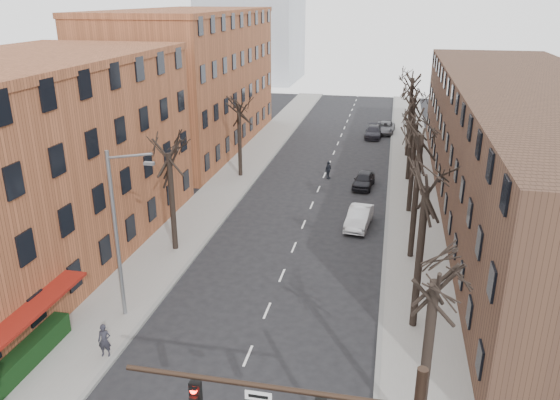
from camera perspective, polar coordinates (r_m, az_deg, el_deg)
The scene contains 21 objects.
sidewalk_left at distance 51.98m, azimuth -4.27°, elevation 2.90°, with size 4.00×90.00×0.15m, color gray.
sidewalk_right at distance 50.17m, azimuth 13.62°, elevation 1.70°, with size 4.00×90.00×0.15m, color gray.
building_left_near at distance 36.50m, azimuth -25.60°, elevation 2.92°, with size 12.00×26.00×12.00m, color brown.
building_left_far at distance 61.27m, azimuth -9.48°, elevation 12.04°, with size 12.00×28.00×14.00m, color brown.
building_right at distance 45.10m, azimuth 24.48°, elevation 4.84°, with size 12.00×50.00×10.00m, color #462E21.
awning_left at distance 28.75m, azimuth -23.57°, elevation -14.76°, with size 1.20×7.00×0.15m, color maroon.
hedge at distance 27.81m, azimuth -25.11°, elevation -14.70°, with size 0.80×6.00×1.00m, color black.
tree_right_b at distance 29.29m, azimuth 13.67°, elevation -12.77°, with size 5.20×5.20×10.80m, color black, non-canonical shape.
tree_right_c at distance 36.26m, azimuth 13.42°, elevation -5.89°, with size 5.20×5.20×11.60m, color black, non-canonical shape.
tree_right_d at distance 43.59m, azimuth 13.26°, elevation -1.27°, with size 5.20×5.20×10.00m, color black, non-canonical shape.
tree_right_e at distance 51.12m, azimuth 13.14°, elevation 2.00°, with size 5.20×5.20×10.80m, color black, non-canonical shape.
tree_right_f at distance 58.78m, azimuth 13.06°, elevation 4.43°, with size 5.20×5.20×11.60m, color black, non-canonical shape.
tree_left_a at distance 36.95m, azimuth -10.84°, elevation -5.16°, with size 5.20×5.20×9.50m, color black, non-canonical shape.
tree_left_b at distance 50.99m, azimuth -4.14°, elevation 2.45°, with size 5.20×5.20×9.50m, color black, non-canonical shape.
streetlight at distance 28.13m, azimuth -16.50°, elevation -2.91°, with size 2.45×0.22×9.03m.
silver_sedan at distance 40.04m, azimuth 8.26°, elevation -1.80°, with size 1.51×4.34×1.43m, color silver.
parked_car_near at distance 48.37m, azimuth 8.75°, elevation 2.10°, with size 1.61×4.00×1.36m, color black.
parked_car_mid at distance 66.04m, azimuth 9.73°, elevation 7.02°, with size 1.84×4.54×1.32m, color #212029.
parked_car_far at distance 68.53m, azimuth 10.92°, elevation 7.43°, with size 2.19×4.76×1.32m, color #5B5C62.
pedestrian_a at distance 27.09m, azimuth -17.87°, elevation -13.80°, with size 0.59×0.39×1.63m, color #212129.
pedestrian_crossing at distance 50.23m, azimuth 5.06°, elevation 3.14°, with size 0.97×0.40×1.65m, color black.
Camera 1 is at (5.80, -12.58, 15.82)m, focal length 35.00 mm.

